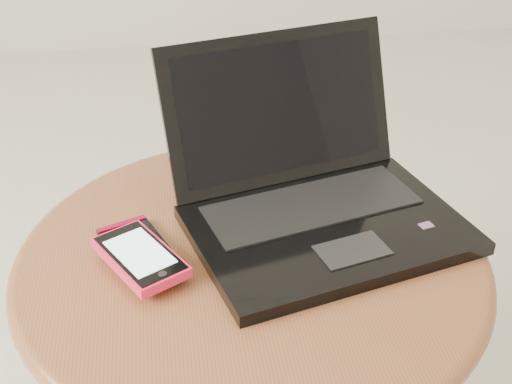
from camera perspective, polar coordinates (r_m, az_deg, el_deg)
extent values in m
cylinder|color=#5D3415|center=(1.00, -0.30, -15.32)|extent=(0.09, 0.09, 0.40)
cylinder|color=brown|center=(0.86, -0.34, -5.49)|extent=(0.55, 0.55, 0.03)
torus|color=brown|center=(0.86, -0.34, -5.49)|extent=(0.58, 0.58, 0.03)
cube|color=black|center=(0.87, 5.93, -3.08)|extent=(0.38, 0.30, 0.02)
cube|color=black|center=(0.90, 4.60, -1.05)|extent=(0.29, 0.17, 0.00)
cube|color=black|center=(0.83, 7.90, -4.73)|extent=(0.09, 0.07, 0.00)
cube|color=red|center=(0.89, 13.78, -2.67)|extent=(0.02, 0.02, 0.00)
cube|color=black|center=(0.94, 1.96, 6.92)|extent=(0.33, 0.15, 0.19)
cube|color=black|center=(0.93, 2.07, 6.91)|extent=(0.29, 0.13, 0.16)
cube|color=black|center=(0.85, -9.52, -4.75)|extent=(0.11, 0.14, 0.01)
cube|color=#A20026|center=(0.89, -10.93, -2.58)|extent=(0.06, 0.03, 0.00)
cube|color=#FF234C|center=(0.82, -9.47, -5.30)|extent=(0.12, 0.14, 0.01)
cube|color=black|center=(0.82, -9.51, -4.92)|extent=(0.11, 0.13, 0.00)
cube|color=silver|center=(0.81, -9.52, -4.86)|extent=(0.09, 0.10, 0.00)
cylinder|color=black|center=(0.78, -7.66, -6.66)|extent=(0.01, 0.01, 0.00)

